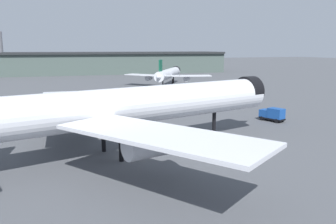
{
  "coord_description": "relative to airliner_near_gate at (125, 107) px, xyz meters",
  "views": [
    {
      "loc": [
        -14.76,
        -49.08,
        16.17
      ],
      "look_at": [
        7.05,
        3.35,
        5.7
      ],
      "focal_mm": 37.37,
      "sensor_mm": 36.0,
      "label": 1
    }
  ],
  "objects": [
    {
      "name": "ground",
      "position": [
        0.76,
        -1.65,
        -7.28
      ],
      "size": [
        900.0,
        900.0,
        0.0
      ],
      "primitive_type": "plane",
      "color": "#4C4F54"
    },
    {
      "name": "airliner_far_taxiway",
      "position": [
        43.8,
        87.79,
        -2.15
      ],
      "size": [
        32.77,
        36.73,
        11.65
      ],
      "rotation": [
        0.0,
        0.0,
        0.97
      ],
      "color": "silver",
      "rests_on": "ground"
    },
    {
      "name": "service_truck_front",
      "position": [
        36.92,
        10.96,
        -5.69
      ],
      "size": [
        3.85,
        5.93,
        3.0
      ],
      "rotation": [
        0.0,
        0.0,
        1.87
      ],
      "color": "black",
      "rests_on": "ground"
    },
    {
      "name": "traffic_cone_near_nose",
      "position": [
        4.36,
        35.63,
        -6.92
      ],
      "size": [
        0.58,
        0.58,
        0.72
      ],
      "primitive_type": "cone",
      "color": "#F2600C",
      "rests_on": "ground"
    },
    {
      "name": "terminal_building",
      "position": [
        23.92,
        173.05,
        -0.26
      ],
      "size": [
        173.29,
        47.73,
        25.38
      ],
      "rotation": [
        0.0,
        0.0,
        -0.09
      ],
      "color": "#475651",
      "rests_on": "ground"
    },
    {
      "name": "airliner_near_gate",
      "position": [
        0.0,
        0.0,
        0.0
      ],
      "size": [
        62.31,
        56.07,
        16.54
      ],
      "rotation": [
        0.0,
        0.0,
        0.21
      ],
      "color": "silver",
      "rests_on": "ground"
    }
  ]
}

